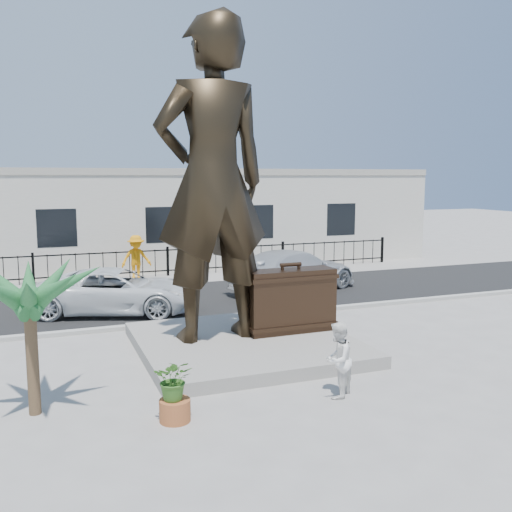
{
  "coord_description": "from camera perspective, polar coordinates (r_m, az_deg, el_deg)",
  "views": [
    {
      "loc": [
        -5.23,
        -11.62,
        4.34
      ],
      "look_at": [
        0.0,
        2.0,
        2.3
      ],
      "focal_mm": 40.0,
      "sensor_mm": 36.0,
      "label": 1
    }
  ],
  "objects": [
    {
      "name": "suitcase",
      "position": [
        14.97,
        3.46,
        -4.47
      ],
      "size": [
        2.34,
        0.76,
        1.65
      ],
      "primitive_type": "cube",
      "rotation": [
        0.0,
        0.0,
        0.01
      ],
      "color": "black",
      "rests_on": "plinth"
    },
    {
      "name": "far_sidewalk",
      "position": [
        24.58,
        -8.39,
        -2.27
      ],
      "size": [
        40.0,
        2.5,
        0.02
      ],
      "primitive_type": "cube",
      "color": "#9E9991",
      "rests_on": "ground"
    },
    {
      "name": "fence",
      "position": [
        25.26,
        -8.82,
        -0.65
      ],
      "size": [
        22.0,
        0.1,
        1.2
      ],
      "primitive_type": "cube",
      "color": "black",
      "rests_on": "ground"
    },
    {
      "name": "curb",
      "position": [
        17.48,
        -2.96,
        -6.22
      ],
      "size": [
        40.0,
        0.25,
        0.12
      ],
      "primitive_type": "cube",
      "color": "#A5A399",
      "rests_on": "ground"
    },
    {
      "name": "statue",
      "position": [
        14.06,
        -4.41,
        7.51
      ],
      "size": [
        2.99,
        2.07,
        7.87
      ],
      "primitive_type": "imported",
      "rotation": [
        0.0,
        0.0,
        3.21
      ],
      "color": "black",
      "rests_on": "plinth"
    },
    {
      "name": "planter",
      "position": [
        10.64,
        -8.11,
        -15.04
      ],
      "size": [
        0.56,
        0.56,
        0.4
      ],
      "primitive_type": "cylinder",
      "color": "#A1542A",
      "rests_on": "ground"
    },
    {
      "name": "building",
      "position": [
        29.18,
        -10.64,
        3.62
      ],
      "size": [
        28.0,
        7.0,
        4.4
      ],
      "primitive_type": "cube",
      "color": "silver",
      "rests_on": "ground"
    },
    {
      "name": "tourist",
      "position": [
        11.53,
        8.17,
        -10.23
      ],
      "size": [
        0.93,
        0.92,
        1.52
      ],
      "primitive_type": "imported",
      "rotation": [
        0.0,
        0.0,
        3.85
      ],
      "color": "white",
      "rests_on": "ground"
    },
    {
      "name": "street",
      "position": [
        20.77,
        -5.96,
        -4.13
      ],
      "size": [
        40.0,
        7.0,
        0.01
      ],
      "primitive_type": "cube",
      "color": "black",
      "rests_on": "ground"
    },
    {
      "name": "ground",
      "position": [
        13.47,
        3.11,
        -10.86
      ],
      "size": [
        100.0,
        100.0,
        0.0
      ],
      "primitive_type": "plane",
      "color": "#9E9991",
      "rests_on": "ground"
    },
    {
      "name": "plinth",
      "position": [
        14.57,
        -1.14,
        -8.76
      ],
      "size": [
        5.2,
        5.2,
        0.3
      ],
      "primitive_type": "cube",
      "color": "gray",
      "rests_on": "ground"
    },
    {
      "name": "worker",
      "position": [
        24.11,
        -11.89,
        -0.22
      ],
      "size": [
        1.31,
        0.84,
        1.92
      ],
      "primitive_type": "imported",
      "rotation": [
        0.0,
        0.0,
        0.1
      ],
      "color": "orange",
      "rests_on": "far_sidewalk"
    },
    {
      "name": "shrub",
      "position": [
        10.43,
        -8.17,
        -12.09
      ],
      "size": [
        0.85,
        0.79,
        0.76
      ],
      "primitive_type": "imported",
      "rotation": [
        0.0,
        0.0,
        -0.35
      ],
      "color": "#366621",
      "rests_on": "planter"
    },
    {
      "name": "car_white",
      "position": [
        18.72,
        -13.8,
        -3.42
      ],
      "size": [
        5.62,
        3.94,
        1.42
      ],
      "primitive_type": "imported",
      "rotation": [
        0.0,
        0.0,
        1.23
      ],
      "color": "silver",
      "rests_on": "street"
    },
    {
      "name": "car_silver",
      "position": [
        21.73,
        3.81,
        -1.44
      ],
      "size": [
        5.85,
        3.97,
        1.57
      ],
      "primitive_type": "imported",
      "rotation": [
        0.0,
        0.0,
        1.93
      ],
      "color": "#AFB2B4",
      "rests_on": "street"
    },
    {
      "name": "palm_tree",
      "position": [
        11.64,
        -21.19,
        -14.49
      ],
      "size": [
        1.8,
        1.8,
        3.2
      ],
      "primitive_type": null,
      "color": "#215B2C",
      "rests_on": "ground"
    }
  ]
}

